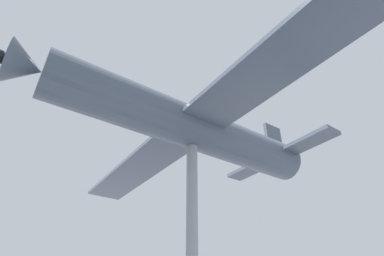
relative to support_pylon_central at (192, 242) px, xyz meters
name	(u,v)px	position (x,y,z in m)	size (l,w,h in m)	color
support_pylon_central	(192,242)	(0.00, 0.00, 0.00)	(0.42, 0.42, 7.27)	#999EA3
suspended_airplane	(189,127)	(0.03, 0.15, 4.53)	(20.06, 13.38, 2.84)	#4C5666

